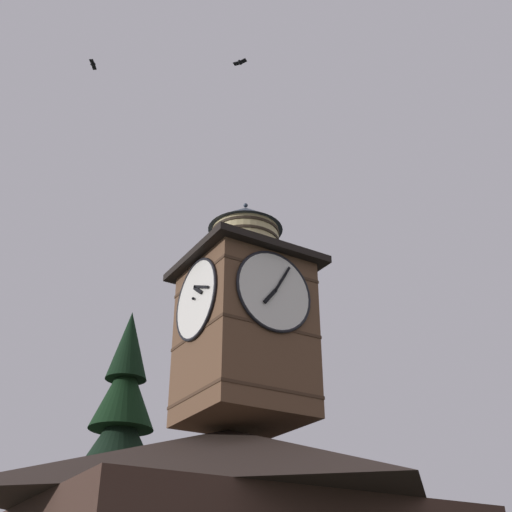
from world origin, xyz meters
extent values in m
pyramid|color=#2D231E|center=(-0.31, -1.96, 5.53)|extent=(12.10, 11.31, 2.47)
cube|color=brown|center=(-0.34, -1.08, 9.36)|extent=(3.52, 3.52, 5.18)
cube|color=#432E20|center=(-0.34, -1.08, 7.39)|extent=(3.56, 3.56, 0.10)
cube|color=#432E20|center=(-0.34, -1.08, 9.34)|extent=(3.56, 3.56, 0.10)
cube|color=#432E20|center=(-0.34, -1.08, 11.28)|extent=(3.56, 3.56, 0.10)
cylinder|color=white|center=(-0.34, 0.72, 10.50)|extent=(2.65, 0.10, 2.65)
torus|color=black|center=(-0.34, 0.74, 10.50)|extent=(2.75, 0.10, 2.75)
cube|color=black|center=(-0.13, 0.82, 10.24)|extent=(0.51, 0.04, 0.59)
cube|color=black|center=(-0.62, 0.82, 10.97)|extent=(0.61, 0.04, 0.98)
sphere|color=black|center=(-0.34, 0.83, 10.50)|extent=(0.10, 0.10, 0.10)
cylinder|color=white|center=(1.45, -1.08, 10.50)|extent=(0.10, 2.65, 2.65)
torus|color=black|center=(1.47, -1.08, 10.50)|extent=(0.10, 2.75, 2.75)
cube|color=black|center=(1.55, -0.81, 10.69)|extent=(0.04, 0.60, 0.49)
cube|color=black|center=(1.55, -0.58, 10.71)|extent=(0.04, 1.03, 0.50)
sphere|color=black|center=(1.56, -1.08, 10.50)|extent=(0.10, 0.10, 0.10)
cube|color=black|center=(-0.34, -1.08, 12.08)|extent=(4.22, 4.22, 0.25)
cylinder|color=tan|center=(-0.34, -1.08, 12.91)|extent=(2.35, 2.35, 1.41)
cylinder|color=#2D2319|center=(-0.34, -1.08, 12.38)|extent=(2.41, 2.41, 0.10)
cylinder|color=#2D2319|center=(-0.34, -1.08, 12.73)|extent=(2.41, 2.41, 0.10)
cylinder|color=#2D2319|center=(-0.34, -1.08, 13.09)|extent=(2.41, 2.41, 0.10)
cylinder|color=#2D2319|center=(-0.34, -1.08, 13.44)|extent=(2.41, 2.41, 0.10)
cone|color=#2D3847|center=(-0.34, -1.08, 14.10)|extent=(2.65, 2.65, 0.96)
sphere|color=#2D3847|center=(-0.34, -1.08, 14.68)|extent=(0.16, 0.16, 0.16)
cone|color=black|center=(0.97, -8.23, 5.37)|extent=(4.26, 4.26, 2.88)
cone|color=black|center=(0.97, -8.23, 7.46)|extent=(3.39, 3.39, 3.09)
cone|color=black|center=(0.97, -8.23, 9.42)|extent=(2.53, 2.53, 3.04)
cone|color=black|center=(0.97, -8.23, 11.37)|extent=(1.66, 1.66, 2.95)
sphere|color=silver|center=(-18.40, -31.43, 15.54)|extent=(1.95, 1.95, 1.95)
ellipsoid|color=black|center=(0.71, 0.19, 20.10)|extent=(0.28, 0.25, 0.14)
cube|color=black|center=(0.78, 0.08, 20.10)|extent=(0.29, 0.32, 0.07)
cube|color=black|center=(0.64, 0.30, 20.10)|extent=(0.29, 0.32, 0.07)
ellipsoid|color=black|center=(5.44, -2.90, 20.18)|extent=(0.24, 0.22, 0.12)
cube|color=black|center=(5.36, -3.01, 20.18)|extent=(0.27, 0.31, 0.07)
cube|color=black|center=(5.51, -2.79, 20.18)|extent=(0.27, 0.31, 0.07)
camera|label=1|loc=(9.63, 15.96, 1.80)|focal=45.52mm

